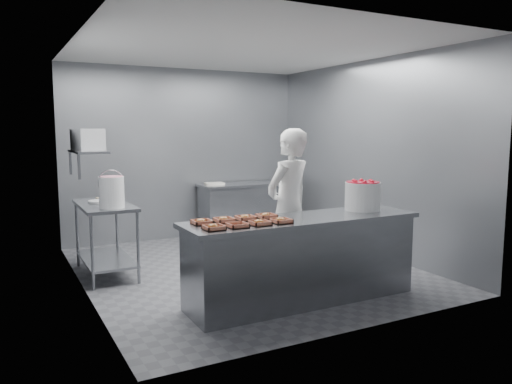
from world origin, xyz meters
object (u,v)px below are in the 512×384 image
at_px(back_counter, 243,209).
at_px(tray_3, 281,220).
at_px(tray_4, 201,222).
at_px(strawberry_tub, 363,195).
at_px(glaze_bucket, 112,191).
at_px(tray_7, 266,216).
at_px(worker, 289,207).
at_px(appliance, 88,139).
at_px(tray_2, 260,223).
at_px(tray_5, 224,220).
at_px(tray_1, 237,225).
at_px(tray_6, 246,218).
at_px(service_counter, 303,259).
at_px(prep_table, 105,228).
at_px(tray_0, 214,227).

bearing_deg(back_counter, tray_3, -110.30).
relative_size(tray_4, strawberry_tub, 0.47).
bearing_deg(glaze_bucket, back_counter, 33.34).
bearing_deg(tray_7, tray_3, -90.00).
relative_size(tray_4, worker, 0.10).
bearing_deg(glaze_bucket, worker, -28.33).
bearing_deg(tray_4, tray_3, -22.72).
bearing_deg(appliance, tray_2, -72.18).
xyz_separation_m(tray_2, appliance, (-1.22, 2.07, 0.77)).
relative_size(tray_5, glaze_bucket, 0.42).
distance_m(tray_1, tray_2, 0.24).
xyz_separation_m(tray_6, appliance, (-1.22, 1.77, 0.77)).
distance_m(tray_7, appliance, 2.42).
bearing_deg(glaze_bucket, tray_3, -53.69).
xyz_separation_m(service_counter, appliance, (-1.82, 1.92, 1.24)).
height_order(tray_3, tray_7, same).
xyz_separation_m(prep_table, tray_6, (1.05, -1.80, 0.33)).
distance_m(prep_table, tray_4, 1.92).
height_order(tray_4, tray_7, same).
height_order(tray_4, worker, worker).
xyz_separation_m(prep_table, glaze_bucket, (0.02, -0.37, 0.50)).
distance_m(prep_table, appliance, 1.11).
xyz_separation_m(strawberry_tub, glaze_bucket, (-2.49, 1.50, 0.02)).
relative_size(service_counter, strawberry_tub, 6.53).
bearing_deg(tray_4, service_counter, -7.97).
height_order(tray_5, tray_6, same).
distance_m(tray_1, tray_6, 0.38).
bearing_deg(tray_3, back_counter, 69.70).
distance_m(tray_1, strawberry_tub, 1.72).
xyz_separation_m(prep_table, strawberry_tub, (2.51, -1.87, 0.48)).
height_order(tray_5, strawberry_tub, strawberry_tub).
bearing_deg(service_counter, worker, 72.19).
distance_m(tray_3, tray_7, 0.30).
height_order(tray_7, worker, worker).
bearing_deg(tray_5, tray_6, 0.00).
relative_size(service_counter, tray_0, 13.88).
height_order(prep_table, tray_3, tray_3).
bearing_deg(back_counter, prep_table, -152.99).
distance_m(tray_2, worker, 1.09).
distance_m(tray_4, tray_5, 0.24).
height_order(tray_4, tray_5, same).
bearing_deg(tray_5, tray_7, 0.00).
relative_size(service_counter, worker, 1.42).
bearing_deg(tray_0, tray_4, 90.00).
xyz_separation_m(tray_4, tray_5, (0.24, 0.00, 0.00)).
height_order(service_counter, prep_table, same).
xyz_separation_m(tray_4, tray_7, (0.72, 0.00, 0.00)).
height_order(glaze_bucket, appliance, appliance).
bearing_deg(tray_5, back_counter, 60.72).
bearing_deg(tray_4, tray_6, 0.00).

